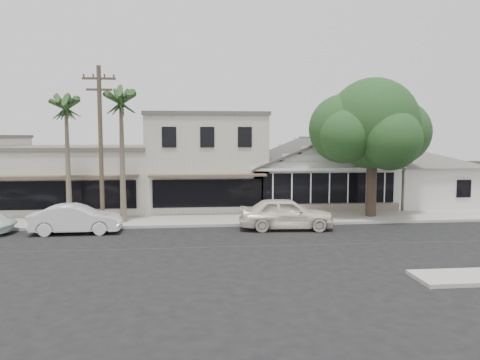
{
  "coord_description": "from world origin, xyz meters",
  "views": [
    {
      "loc": [
        -3.97,
        -21.38,
        5.18
      ],
      "look_at": [
        -1.16,
        6.0,
        2.57
      ],
      "focal_mm": 35.0,
      "sensor_mm": 36.0,
      "label": 1
    }
  ],
  "objects": [
    {
      "name": "palm_east",
      "position": [
        -8.0,
        6.22,
        7.12
      ],
      "size": [
        2.68,
        2.68,
        8.31
      ],
      "color": "#726651",
      "rests_on": "ground"
    },
    {
      "name": "car_1",
      "position": [
        -10.15,
        3.91,
        0.77
      ],
      "size": [
        4.72,
        1.72,
        1.55
      ],
      "primitive_type": "imported",
      "rotation": [
        0.0,
        0.0,
        1.59
      ],
      "color": "white",
      "rests_on": "ground"
    },
    {
      "name": "sidewalk_north",
      "position": [
        -8.0,
        6.75,
        0.07
      ],
      "size": [
        90.0,
        3.5,
        0.15
      ],
      "primitive_type": "cube",
      "color": "#9E9991",
      "rests_on": "ground"
    },
    {
      "name": "car_0",
      "position": [
        1.19,
        3.86,
        0.88
      ],
      "size": [
        5.33,
        2.46,
        1.77
      ],
      "primitive_type": "imported",
      "rotation": [
        0.0,
        0.0,
        1.5
      ],
      "color": "white",
      "rests_on": "ground"
    },
    {
      "name": "side_cottage",
      "position": [
        13.2,
        11.5,
        1.5
      ],
      "size": [
        6.0,
        6.0,
        3.0
      ],
      "primitive_type": "cube",
      "color": "silver",
      "rests_on": "ground"
    },
    {
      "name": "corner_shop",
      "position": [
        5.0,
        12.47,
        2.62
      ],
      "size": [
        10.4,
        8.6,
        5.1
      ],
      "color": "silver",
      "rests_on": "ground"
    },
    {
      "name": "row_building_midnear",
      "position": [
        -12.0,
        13.5,
        2.1
      ],
      "size": [
        10.0,
        10.0,
        4.2
      ],
      "primitive_type": "cube",
      "color": "silver",
      "rests_on": "ground"
    },
    {
      "name": "palm_mid",
      "position": [
        -11.16,
        6.63,
        6.78
      ],
      "size": [
        2.87,
        2.87,
        7.9
      ],
      "color": "#726651",
      "rests_on": "ground"
    },
    {
      "name": "row_building_near",
      "position": [
        -3.0,
        13.5,
        3.25
      ],
      "size": [
        8.0,
        10.0,
        6.5
      ],
      "primitive_type": "cube",
      "color": "silver",
      "rests_on": "ground"
    },
    {
      "name": "utility_pole",
      "position": [
        -9.0,
        5.2,
        4.79
      ],
      "size": [
        1.8,
        0.24,
        9.0
      ],
      "color": "brown",
      "rests_on": "ground"
    },
    {
      "name": "shade_tree",
      "position": [
        7.14,
        7.01,
        5.76
      ],
      "size": [
        7.89,
        7.13,
        8.75
      ],
      "rotation": [
        0.0,
        0.0,
        0.43
      ],
      "color": "#453429",
      "rests_on": "ground"
    },
    {
      "name": "ground",
      "position": [
        0.0,
        0.0,
        0.0
      ],
      "size": [
        140.0,
        140.0,
        0.0
      ],
      "primitive_type": "plane",
      "color": "black",
      "rests_on": "ground"
    }
  ]
}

